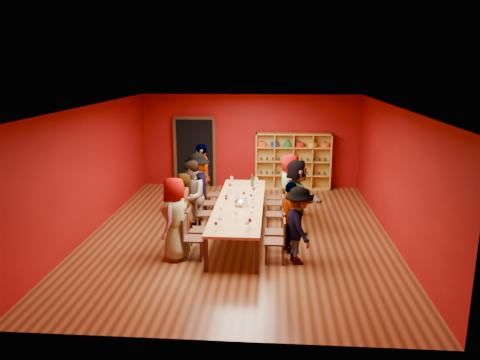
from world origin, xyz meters
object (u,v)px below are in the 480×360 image
Objects in this scene: chair_person_left_0 at (190,236)px; chair_person_left_4 at (212,192)px; person_right_3 at (290,188)px; person_right_4 at (292,185)px; person_left_2 at (191,196)px; person_left_4 at (202,177)px; person_right_0 at (299,225)px; person_left_1 at (182,212)px; spittoon_bowl at (241,203)px; chair_person_left_1 at (194,227)px; chair_person_left_3 at (207,201)px; chair_person_right_4 at (278,196)px; tasting_table at (240,205)px; wine_bottle at (252,182)px; chair_person_right_3 at (278,201)px; shelving_unit at (293,158)px; chair_person_left_2 at (202,211)px; person_right_1 at (290,217)px; person_right_2 at (296,196)px; chair_person_right_1 at (279,229)px; person_left_3 at (198,187)px; person_left_0 at (175,219)px; chair_person_right_0 at (279,239)px; chair_person_right_2 at (278,212)px.

chair_person_left_0 and chair_person_left_4 have the same top height.
person_right_4 is at bearing -5.95° from person_right_3.
person_left_4 is (0.01, 1.68, 0.07)m from person_left_2.
person_right_3 is at bearing -12.31° from person_right_0.
person_left_1 reaches higher than spittoon_bowl.
chair_person_left_3 is (0.00, 2.01, 0.00)m from chair_person_left_1.
chair_person_left_4 is at bearing 174.54° from chair_person_right_4.
tasting_table is 5.06× the size of chair_person_right_4.
person_right_3 reaches higher than spittoon_bowl.
person_right_3 is at bearing -25.20° from wine_bottle.
person_left_4 is 2.08× the size of chair_person_right_3.
person_right_4 reaches higher than spittoon_bowl.
chair_person_left_1 is 1.00× the size of chair_person_left_3.
chair_person_left_3 is 1.00× the size of chair_person_right_3.
shelving_unit is 3.46m from chair_person_left_4.
shelving_unit is 4.10m from chair_person_left_3.
wine_bottle is at bearing 52.07° from chair_person_left_2.
tasting_table is 2.67× the size of person_left_1.
spittoon_bowl is at bearing 40.45° from chair_person_left_1.
tasting_table is 5.06× the size of chair_person_right_3.
chair_person_left_1 and chair_person_left_2 have the same top height.
person_left_4 is at bearing 21.59° from person_right_0.
chair_person_right_3 is at bearing -7.80° from person_right_1.
chair_person_right_4 reaches higher than tasting_table.
person_right_2 reaches higher than person_right_3.
chair_person_left_2 is 1.00× the size of chair_person_right_1.
chair_person_right_1 is at bearing 136.99° from person_right_2.
chair_person_right_4 is at bearing 30.77° from person_right_3.
person_right_2 reaches higher than person_left_3.
person_right_4 is (2.18, 0.64, 0.31)m from chair_person_left_3.
wine_bottle is at bearing -175.13° from chair_person_right_4.
chair_person_right_0 is (2.11, -0.05, -0.36)m from person_left_0.
chair_person_left_0 is 3.34m from wine_bottle.
chair_person_right_4 is (0.91, 1.61, -0.20)m from tasting_table.
chair_person_right_3 is at bearing -20.92° from chair_person_left_4.
person_right_4 reaches higher than chair_person_right_0.
person_right_4 is at bearing 55.51° from chair_person_left_0.
person_left_4 is 1.15× the size of person_right_4.
person_left_0 is 1.84m from spittoon_bowl.
person_right_2 is (2.50, 0.06, 0.03)m from person_left_2.
person_right_1 reaches higher than chair_person_left_0.
person_right_3 is at bearing 58.01° from person_left_4.
chair_person_left_4 is 2.44m from chair_person_right_2.
person_left_4 reaches higher than person_left_2.
person_left_0 is 1.93× the size of chair_person_right_0.
person_left_4 is 2.44m from person_right_4.
chair_person_right_0 is 0.56m from chair_person_right_1.
chair_person_right_1 is (1.82, -2.02, 0.00)m from chair_person_left_3.
person_right_1 is 1.74× the size of chair_person_right_2.
person_right_3 is (-0.10, 2.70, 0.07)m from person_right_0.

